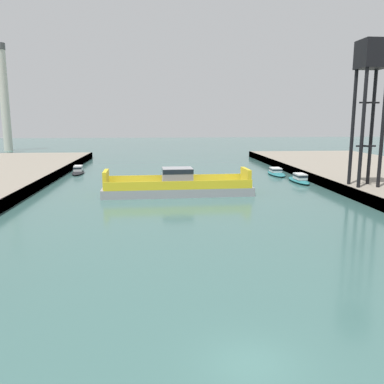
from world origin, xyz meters
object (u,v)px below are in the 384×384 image
object	(u,v)px
moored_boat_near_right	(78,171)
crane_tower	(372,72)
smokestack_distant_b	(4,95)
moored_boat_mid_left	(299,179)
chain_ferry	(177,186)
moored_boat_near_left	(276,172)

from	to	relation	value
moored_boat_near_right	crane_tower	world-z (taller)	crane_tower
crane_tower	smokestack_distant_b	size ratio (longest dim) A/B	0.56
moored_boat_mid_left	smokestack_distant_b	world-z (taller)	smokestack_distant_b
moored_boat_mid_left	crane_tower	world-z (taller)	crane_tower
chain_ferry	moored_boat_near_right	bearing A→B (deg)	128.31
moored_boat_mid_left	smokestack_distant_b	distance (m)	99.57
moored_boat_near_left	moored_boat_mid_left	distance (m)	9.00
moored_boat_near_right	chain_ferry	bearing A→B (deg)	-51.69
moored_boat_near_right	smokestack_distant_b	distance (m)	67.16
crane_tower	moored_boat_mid_left	bearing A→B (deg)	109.36
moored_boat_near_right	crane_tower	distance (m)	50.39
moored_boat_near_left	moored_boat_mid_left	size ratio (longest dim) A/B	1.03
chain_ferry	moored_boat_near_left	size ratio (longest dim) A/B	2.59
moored_boat_near_right	moored_boat_mid_left	bearing A→B (deg)	-19.96
chain_ferry	moored_boat_near_right	xyz separation A→B (m)	(-17.10, 21.65, -0.53)
moored_boat_near_left	moored_boat_mid_left	xyz separation A→B (m)	(1.09, -8.94, 0.09)
crane_tower	smokestack_distant_b	bearing A→B (deg)	131.76
crane_tower	smokestack_distant_b	distance (m)	109.72
moored_boat_near_left	moored_boat_near_right	size ratio (longest dim) A/B	1.14
crane_tower	smokestack_distant_b	world-z (taller)	smokestack_distant_b
chain_ferry	crane_tower	distance (m)	28.12
chain_ferry	moored_boat_near_right	size ratio (longest dim) A/B	2.95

